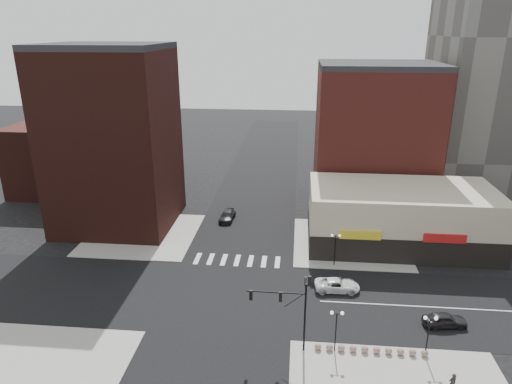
{
  "coord_description": "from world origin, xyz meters",
  "views": [
    {
      "loc": [
        7.11,
        -42.56,
        27.78
      ],
      "look_at": [
        2.74,
        3.52,
        11.0
      ],
      "focal_mm": 32.0,
      "sensor_mm": 36.0,
      "label": 1
    }
  ],
  "objects_px": {
    "traffic_signal": "(295,301)",
    "dark_sedan_north": "(227,216)",
    "street_lamp_ne": "(335,242)",
    "street_lamp_se_b": "(429,326)",
    "white_suv": "(337,285)",
    "street_lamp_se_a": "(337,321)",
    "pedestrian": "(452,383)",
    "dark_sedan_east": "(445,320)"
  },
  "relations": [
    {
      "from": "dark_sedan_north",
      "to": "street_lamp_se_b",
      "type": "bearing_deg",
      "value": -47.96
    },
    {
      "from": "dark_sedan_north",
      "to": "pedestrian",
      "type": "xyz_separation_m",
      "value": [
        23.25,
        -33.16,
        0.38
      ]
    },
    {
      "from": "traffic_signal",
      "to": "pedestrian",
      "type": "distance_m",
      "value": 14.02
    },
    {
      "from": "street_lamp_ne",
      "to": "dark_sedan_east",
      "type": "xyz_separation_m",
      "value": [
        10.03,
        -11.18,
        -2.57
      ]
    },
    {
      "from": "dark_sedan_north",
      "to": "pedestrian",
      "type": "relative_size",
      "value": 2.52
    },
    {
      "from": "traffic_signal",
      "to": "dark_sedan_north",
      "type": "xyz_separation_m",
      "value": [
        -10.54,
        28.69,
        -4.26
      ]
    },
    {
      "from": "white_suv",
      "to": "dark_sedan_north",
      "type": "distance_m",
      "value": 23.97
    },
    {
      "from": "traffic_signal",
      "to": "dark_sedan_north",
      "type": "distance_m",
      "value": 30.86
    },
    {
      "from": "street_lamp_se_b",
      "to": "street_lamp_ne",
      "type": "relative_size",
      "value": 1.0
    },
    {
      "from": "traffic_signal",
      "to": "street_lamp_se_b",
      "type": "distance_m",
      "value": 11.88
    },
    {
      "from": "traffic_signal",
      "to": "street_lamp_se_b",
      "type": "bearing_deg",
      "value": -0.82
    },
    {
      "from": "white_suv",
      "to": "street_lamp_se_a",
      "type": "bearing_deg",
      "value": 171.17
    },
    {
      "from": "street_lamp_ne",
      "to": "dark_sedan_east",
      "type": "height_order",
      "value": "street_lamp_ne"
    },
    {
      "from": "street_lamp_se_a",
      "to": "street_lamp_ne",
      "type": "bearing_deg",
      "value": 86.42
    },
    {
      "from": "dark_sedan_north",
      "to": "white_suv",
      "type": "bearing_deg",
      "value": -46.12
    },
    {
      "from": "traffic_signal",
      "to": "street_lamp_ne",
      "type": "height_order",
      "value": "traffic_signal"
    },
    {
      "from": "dark_sedan_east",
      "to": "white_suv",
      "type": "bearing_deg",
      "value": 54.16
    },
    {
      "from": "pedestrian",
      "to": "street_lamp_se_a",
      "type": "bearing_deg",
      "value": -44.11
    },
    {
      "from": "street_lamp_se_a",
      "to": "white_suv",
      "type": "distance_m",
      "value": 10.74
    },
    {
      "from": "street_lamp_ne",
      "to": "street_lamp_se_b",
      "type": "bearing_deg",
      "value": -66.37
    },
    {
      "from": "traffic_signal",
      "to": "dark_sedan_east",
      "type": "distance_m",
      "value": 16.08
    },
    {
      "from": "street_lamp_se_a",
      "to": "white_suv",
      "type": "bearing_deg",
      "value": 84.74
    },
    {
      "from": "street_lamp_se_a",
      "to": "traffic_signal",
      "type": "bearing_deg",
      "value": 177.43
    },
    {
      "from": "street_lamp_ne",
      "to": "dark_sedan_east",
      "type": "relative_size",
      "value": 0.99
    },
    {
      "from": "white_suv",
      "to": "dark_sedan_north",
      "type": "xyz_separation_m",
      "value": [
        -15.26,
        18.49,
        0.01
      ]
    },
    {
      "from": "street_lamp_ne",
      "to": "dark_sedan_north",
      "type": "xyz_separation_m",
      "value": [
        -15.31,
        12.86,
        -2.59
      ]
    },
    {
      "from": "pedestrian",
      "to": "street_lamp_se_b",
      "type": "bearing_deg",
      "value": -96.02
    },
    {
      "from": "street_lamp_se_a",
      "to": "street_lamp_ne",
      "type": "height_order",
      "value": "same"
    },
    {
      "from": "street_lamp_ne",
      "to": "pedestrian",
      "type": "bearing_deg",
      "value": -68.63
    },
    {
      "from": "street_lamp_se_b",
      "to": "pedestrian",
      "type": "bearing_deg",
      "value": -77.61
    },
    {
      "from": "street_lamp_ne",
      "to": "traffic_signal",
      "type": "bearing_deg",
      "value": -106.75
    },
    {
      "from": "dark_sedan_east",
      "to": "street_lamp_se_a",
      "type": "bearing_deg",
      "value": 106.63
    },
    {
      "from": "traffic_signal",
      "to": "street_lamp_se_a",
      "type": "distance_m",
      "value": 4.12
    },
    {
      "from": "dark_sedan_north",
      "to": "pedestrian",
      "type": "height_order",
      "value": "pedestrian"
    },
    {
      "from": "white_suv",
      "to": "traffic_signal",
      "type": "bearing_deg",
      "value": 151.61
    },
    {
      "from": "traffic_signal",
      "to": "street_lamp_se_b",
      "type": "height_order",
      "value": "traffic_signal"
    },
    {
      "from": "street_lamp_se_b",
      "to": "street_lamp_ne",
      "type": "bearing_deg",
      "value": 113.63
    },
    {
      "from": "traffic_signal",
      "to": "white_suv",
      "type": "distance_m",
      "value": 12.03
    },
    {
      "from": "traffic_signal",
      "to": "dark_sedan_north",
      "type": "relative_size",
      "value": 1.62
    },
    {
      "from": "street_lamp_se_a",
      "to": "street_lamp_ne",
      "type": "xyz_separation_m",
      "value": [
        1.0,
        16.0,
        0.0
      ]
    },
    {
      "from": "traffic_signal",
      "to": "white_suv",
      "type": "relative_size",
      "value": 1.56
    },
    {
      "from": "street_lamp_ne",
      "to": "white_suv",
      "type": "height_order",
      "value": "street_lamp_ne"
    }
  ]
}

